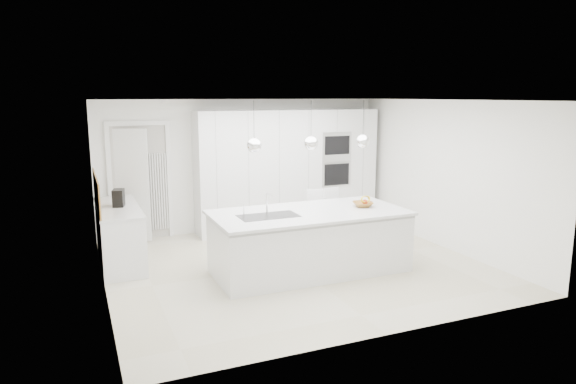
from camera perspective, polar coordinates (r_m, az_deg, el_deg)
name	(u,v)px	position (r m, az deg, el deg)	size (l,w,h in m)	color
floor	(296,266)	(7.93, 0.85, -8.20)	(5.50, 5.50, 0.00)	beige
wall_back	(244,165)	(9.93, -4.94, 3.02)	(5.50, 5.50, 0.00)	white
wall_left	(100,200)	(7.00, -20.20, -0.83)	(5.00, 5.00, 0.00)	white
ceiling	(296,100)	(7.51, 0.90, 10.16)	(5.50, 5.50, 0.00)	white
tall_cabinets	(288,170)	(9.95, 0.00, 2.49)	(3.60, 0.60, 2.30)	silver
oven_stack	(337,159)	(10.03, 5.45, 3.66)	(0.62, 0.04, 1.05)	#A5A5A8
doorway_frame	(140,183)	(9.53, -16.08, 0.94)	(1.11, 0.08, 2.13)	white
hallway_door	(126,186)	(9.46, -17.54, 0.67)	(0.82, 0.04, 2.00)	white
radiator	(159,192)	(9.59, -14.12, 0.04)	(0.32, 0.04, 1.40)	white
left_base_cabinets	(120,236)	(8.37, -18.21, -4.67)	(0.60, 1.80, 0.86)	silver
left_worktop	(118,208)	(8.27, -18.39, -1.65)	(0.62, 1.82, 0.04)	silver
oak_backsplash	(97,192)	(8.20, -20.50, 0.04)	(0.02, 1.80, 0.50)	olive
island_base	(310,243)	(7.58, 2.47, -5.70)	(2.80, 1.20, 0.86)	silver
island_worktop	(309,213)	(7.51, 2.33, -2.31)	(2.84, 1.40, 0.04)	silver
island_sink	(269,222)	(7.24, -2.17, -3.31)	(0.84, 0.44, 0.18)	#3F3F42
island_tap	(267,203)	(7.38, -2.37, -1.19)	(0.02, 0.02, 0.30)	white
pendant_left	(254,146)	(6.99, -3.78, 5.17)	(0.20, 0.20, 0.20)	white
pendant_mid	(311,143)	(7.31, 2.56, 5.42)	(0.20, 0.20, 0.20)	white
pendant_right	(363,141)	(7.71, 8.31, 5.60)	(0.20, 0.20, 0.20)	white
fruit_bowl	(363,204)	(7.89, 8.32, -1.36)	(0.31, 0.31, 0.08)	olive
espresso_machine	(119,198)	(8.24, -18.31, -0.62)	(0.16, 0.24, 0.26)	black
bar_stool_left	(319,220)	(8.67, 3.47, -3.14)	(0.33, 0.46, 1.00)	white
bar_stool_right	(334,219)	(8.72, 5.14, -3.03)	(0.34, 0.47, 1.01)	white
apple_a	(364,202)	(7.94, 8.48, -1.08)	(0.07, 0.07, 0.07)	#A32E10
apple_b	(365,202)	(7.94, 8.54, -1.08)	(0.07, 0.07, 0.07)	#A32E10
apple_c	(365,202)	(7.87, 8.55, -1.16)	(0.08, 0.08, 0.08)	#A32E10
banana_bunch	(365,199)	(7.87, 8.60, -0.80)	(0.22, 0.22, 0.03)	gold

